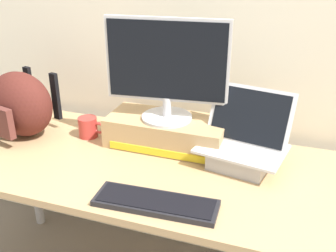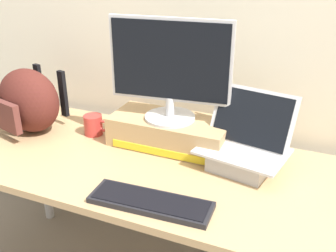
# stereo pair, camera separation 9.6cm
# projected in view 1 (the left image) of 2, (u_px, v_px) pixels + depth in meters

# --- Properties ---
(back_wall) EXTENTS (7.00, 0.10, 2.60)m
(back_wall) POSITION_uv_depth(u_px,v_px,m) (203.00, 4.00, 1.75)
(back_wall) COLOR silver
(back_wall) RESTS_ON ground
(desk) EXTENTS (1.97, 0.72, 0.74)m
(desk) POSITION_uv_depth(u_px,v_px,m) (168.00, 181.00, 1.63)
(desk) COLOR tan
(desk) RESTS_ON ground
(toner_box_yellow) EXTENTS (0.51, 0.24, 0.13)m
(toner_box_yellow) POSITION_uv_depth(u_px,v_px,m) (167.00, 132.00, 1.75)
(toner_box_yellow) COLOR tan
(toner_box_yellow) RESTS_ON desk
(desktop_monitor) EXTENTS (0.51, 0.22, 0.42)m
(desktop_monitor) POSITION_uv_depth(u_px,v_px,m) (167.00, 69.00, 1.63)
(desktop_monitor) COLOR silver
(desktop_monitor) RESTS_ON toner_box_yellow
(open_laptop) EXTENTS (0.37, 0.29, 0.30)m
(open_laptop) POSITION_uv_depth(u_px,v_px,m) (242.00, 150.00, 1.59)
(open_laptop) COLOR #ADADB2
(open_laptop) RESTS_ON desk
(external_keyboard) EXTENTS (0.43, 0.16, 0.02)m
(external_keyboard) POSITION_uv_depth(u_px,v_px,m) (156.00, 203.00, 1.36)
(external_keyboard) COLOR black
(external_keyboard) RESTS_ON desk
(messenger_backpack) EXTENTS (0.37, 0.32, 0.30)m
(messenger_backpack) POSITION_uv_depth(u_px,v_px,m) (20.00, 104.00, 1.81)
(messenger_backpack) COLOR #4C1E19
(messenger_backpack) RESTS_ON desk
(coffee_mug) EXTENTS (0.13, 0.08, 0.09)m
(coffee_mug) POSITION_uv_depth(u_px,v_px,m) (88.00, 127.00, 1.83)
(coffee_mug) COLOR #B2332D
(coffee_mug) RESTS_ON desk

